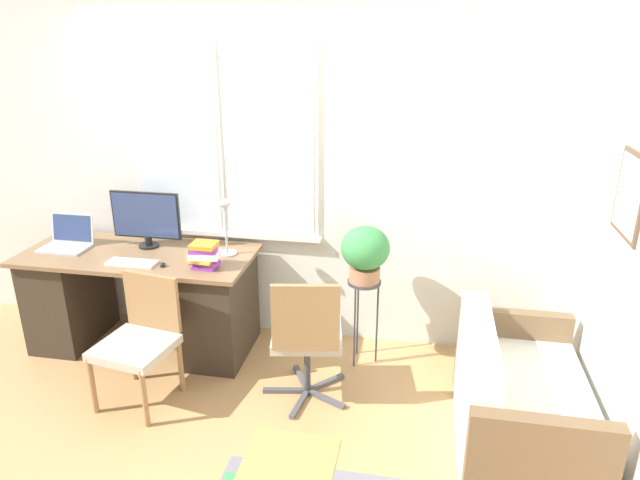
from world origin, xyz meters
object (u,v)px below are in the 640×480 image
object	(u,v)px
laptop	(67,241)
desk_lamp	(225,220)
monitor	(146,218)
folding_stool	(290,466)
desk_chair_wooden	(140,337)
office_chair_swivel	(307,336)
keyboard	(132,263)
potted_plant	(365,251)
plant_stand	(364,292)
mouse	(163,265)
book_stack	(204,255)
couch_loveseat	(516,406)

from	to	relation	value
laptop	desk_lamp	size ratio (longest dim) A/B	0.82
monitor	desk_lamp	bearing A→B (deg)	-3.38
laptop	folding_stool	distance (m)	2.64
desk_chair_wooden	office_chair_swivel	world-z (taller)	office_chair_swivel
keyboard	potted_plant	distance (m)	1.65
keyboard	plant_stand	xyz separation A→B (m)	(1.63, 0.29, -0.22)
monitor	office_chair_swivel	xyz separation A→B (m)	(1.36, -0.60, -0.52)
mouse	laptop	bearing A→B (deg)	166.25
keyboard	book_stack	xyz separation A→B (m)	(0.53, 0.04, 0.08)
plant_stand	potted_plant	size ratio (longest dim) A/B	1.61
plant_stand	folding_stool	distance (m)	1.64
laptop	plant_stand	bearing A→B (deg)	1.94
folding_stool	potted_plant	bearing A→B (deg)	84.28
laptop	desk_chair_wooden	xyz separation A→B (m)	(0.87, -0.63, -0.38)
monitor	couch_loveseat	xyz separation A→B (m)	(2.65, -0.82, -0.73)
office_chair_swivel	plant_stand	world-z (taller)	office_chair_swivel
desk_lamp	mouse	bearing A→B (deg)	-139.91
couch_loveseat	monitor	bearing A→B (deg)	72.87
plant_stand	mouse	bearing A→B (deg)	-168.20
monitor	plant_stand	xyz separation A→B (m)	(1.66, -0.06, -0.44)
laptop	desk_lamp	world-z (taller)	desk_lamp
office_chair_swivel	folding_stool	world-z (taller)	office_chair_swivel
mouse	desk_chair_wooden	xyz separation A→B (m)	(0.00, -0.42, -0.34)
keyboard	couch_loveseat	distance (m)	2.70
book_stack	potted_plant	size ratio (longest dim) A/B	0.56
laptop	book_stack	bearing A→B (deg)	-8.42
desk_lamp	desk_chair_wooden	bearing A→B (deg)	-116.77
monitor	potted_plant	xyz separation A→B (m)	(1.66, -0.06, -0.13)
laptop	potted_plant	world-z (taller)	potted_plant
keyboard	couch_loveseat	world-z (taller)	keyboard
monitor	potted_plant	world-z (taller)	monitor
plant_stand	folding_stool	xyz separation A→B (m)	(-0.16, -1.62, -0.15)
office_chair_swivel	keyboard	bearing A→B (deg)	-21.35
folding_stool	plant_stand	bearing A→B (deg)	84.28
keyboard	mouse	world-z (taller)	mouse
keyboard	desk_chair_wooden	size ratio (longest dim) A/B	0.43
book_stack	couch_loveseat	size ratio (longest dim) A/B	0.19
desk_lamp	office_chair_swivel	bearing A→B (deg)	-38.39
office_chair_swivel	mouse	bearing A→B (deg)	-23.64
book_stack	potted_plant	distance (m)	1.12
desk_lamp	office_chair_swivel	xyz separation A→B (m)	(0.72, -0.57, -0.55)
keyboard	mouse	xyz separation A→B (m)	(0.24, -0.00, 0.01)
couch_loveseat	potted_plant	bearing A→B (deg)	52.39
couch_loveseat	folding_stool	size ratio (longest dim) A/B	2.59
potted_plant	folding_stool	size ratio (longest dim) A/B	0.88
desk_lamp	desk_chair_wooden	distance (m)	1.01
book_stack	folding_stool	distance (m)	1.72
desk_chair_wooden	plant_stand	world-z (taller)	desk_chair_wooden
desk_lamp	folding_stool	distance (m)	1.96
mouse	folding_stool	distance (m)	1.85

